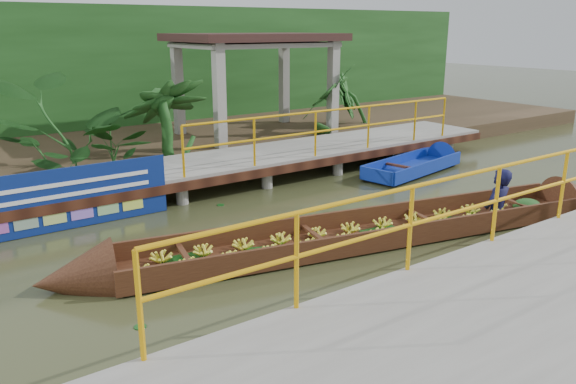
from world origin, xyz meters
TOP-DOWN VIEW (x-y plane):
  - ground at (0.00, 0.00)m, footprint 80.00×80.00m
  - land_strip at (0.00, 7.50)m, footprint 30.00×8.00m
  - far_dock at (0.02, 3.43)m, footprint 16.00×2.06m
  - pavilion at (3.00, 6.30)m, footprint 4.40×3.00m
  - foliage_backdrop at (0.00, 10.00)m, footprint 30.00×0.80m
  - vendor_boat at (1.01, -0.98)m, footprint 10.24×3.11m
  - moored_blue_boat at (5.34, 1.91)m, footprint 3.56×1.52m
  - blue_banner at (-3.17, 2.48)m, footprint 3.46×0.04m
  - tropical_plants at (-0.40, 5.30)m, footprint 14.32×1.32m

SIDE VIEW (x-z plane):
  - ground at x=0.00m, z-range 0.00..0.00m
  - moored_blue_boat at x=5.34m, z-range -0.26..0.56m
  - land_strip at x=0.00m, z-range 0.00..0.45m
  - vendor_boat at x=1.01m, z-range -0.85..1.31m
  - far_dock at x=0.02m, z-range -0.35..1.30m
  - blue_banner at x=-3.17m, z-range 0.02..1.10m
  - tropical_plants at x=-0.40m, z-range 0.45..2.10m
  - foliage_backdrop at x=0.00m, z-range 0.00..4.00m
  - pavilion at x=3.00m, z-range 1.32..4.32m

